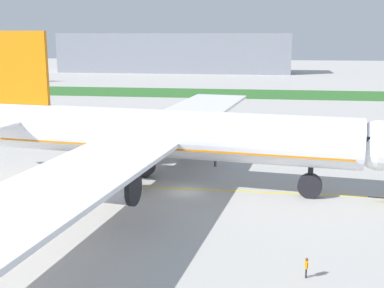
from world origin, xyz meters
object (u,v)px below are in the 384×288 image
object	(u,v)px
ground_crew_marshaller_front	(215,160)
service_truck_fuel_bowser	(142,121)
ground_crew_wingwalker_port	(306,266)
airliner_foreground	(157,135)
service_truck_baggage_loader	(18,107)

from	to	relation	value
ground_crew_marshaller_front	service_truck_fuel_bowser	xyz separation A→B (m)	(-16.82, 26.47, 0.47)
ground_crew_marshaller_front	service_truck_fuel_bowser	distance (m)	31.37
ground_crew_marshaller_front	ground_crew_wingwalker_port	bearing A→B (deg)	-72.58
ground_crew_wingwalker_port	ground_crew_marshaller_front	size ratio (longest dim) A/B	1.00
airliner_foreground	ground_crew_wingwalker_port	distance (m)	27.81
ground_crew_marshaller_front	service_truck_fuel_bowser	bearing A→B (deg)	122.43
service_truck_fuel_bowser	service_truck_baggage_loader	bearing A→B (deg)	158.20
service_truck_baggage_loader	service_truck_fuel_bowser	xyz separation A→B (m)	(31.68, -12.67, -0.27)
airliner_foreground	ground_crew_wingwalker_port	xyz separation A→B (m)	(16.08, -22.06, -5.28)
airliner_foreground	ground_crew_wingwalker_port	world-z (taller)	airliner_foreground
airliner_foreground	ground_crew_marshaller_front	bearing A→B (deg)	57.31
ground_crew_marshaller_front	service_truck_baggage_loader	world-z (taller)	service_truck_baggage_loader
ground_crew_wingwalker_port	ground_crew_marshaller_front	bearing A→B (deg)	107.42
airliner_foreground	service_truck_baggage_loader	distance (m)	64.72
service_truck_fuel_bowser	ground_crew_marshaller_front	bearing A→B (deg)	-57.57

